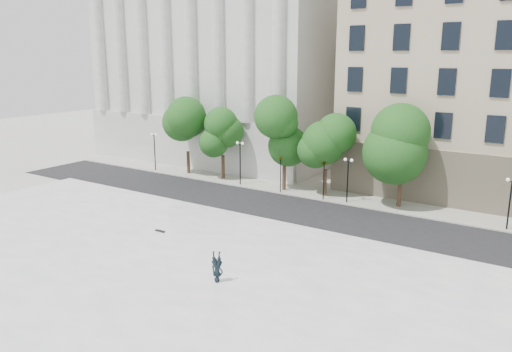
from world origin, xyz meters
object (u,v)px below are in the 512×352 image
object	(u,v)px
person_lying	(217,278)
skateboard	(160,231)
traffic_light_west	(281,154)
traffic_light_east	(324,161)

from	to	relation	value
person_lying	skateboard	size ratio (longest dim) A/B	2.16
person_lying	skateboard	distance (m)	9.52
traffic_light_west	skateboard	size ratio (longest dim) A/B	5.14
person_lying	skateboard	world-z (taller)	person_lying
person_lying	traffic_light_east	bearing A→B (deg)	75.56
traffic_light_east	skateboard	bearing A→B (deg)	-110.63
traffic_light_east	skateboard	distance (m)	16.40
traffic_light_west	person_lying	world-z (taller)	traffic_light_west
traffic_light_east	person_lying	size ratio (longest dim) A/B	2.31
traffic_light_west	traffic_light_east	bearing A→B (deg)	0.00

